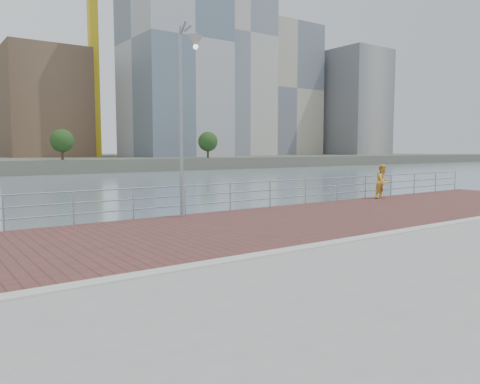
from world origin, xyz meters
TOP-DOWN VIEW (x-y plane):
  - water at (0.00, 0.00)m, footprint 400.00×400.00m
  - brick_lane at (0.00, 3.60)m, footprint 40.00×6.80m
  - curb at (0.00, 0.00)m, footprint 40.00×0.40m
  - guardrail at (0.00, 7.00)m, footprint 39.06×0.06m
  - street_lamp at (0.62, 6.02)m, footprint 0.48×1.39m
  - bystander at (11.76, 6.32)m, footprint 0.86×0.69m
  - tower_crane at (27.36, 104.00)m, footprint 47.00×2.00m
  - skyline at (29.84, 104.26)m, footprint 233.00×41.00m

SIDE VIEW (x-z plane):
  - water at x=0.00m, z-range -2.00..-2.00m
  - brick_lane at x=0.00m, z-range 0.00..0.02m
  - curb at x=0.00m, z-range 0.00..0.06m
  - guardrail at x=0.00m, z-range 0.13..1.25m
  - bystander at x=11.76m, z-range 0.02..1.71m
  - street_lamp at x=0.62m, z-range 1.38..7.92m
  - skyline at x=29.84m, z-range -10.64..57.81m
  - tower_crane at x=27.36m, z-range 8.15..58.85m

